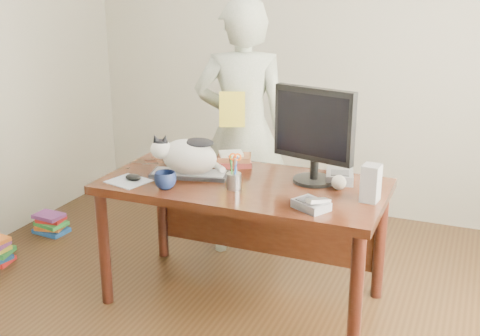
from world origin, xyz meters
name	(u,v)px	position (x,y,z in m)	size (l,w,h in m)	color
room	(193,97)	(0.00, 0.00, 1.35)	(4.50, 4.50, 4.50)	black
desk	(248,202)	(0.00, 0.68, 0.60)	(1.60, 0.80, 0.75)	black
keyboard	(190,174)	(-0.33, 0.58, 0.76)	(0.48, 0.27, 0.03)	black
cat	(187,155)	(-0.35, 0.57, 0.88)	(0.44, 0.29, 0.25)	white
monitor	(314,130)	(0.36, 0.74, 1.06)	(0.48, 0.29, 0.54)	black
pen_cup	(234,179)	(-0.01, 0.48, 0.81)	(0.09, 0.09, 0.21)	#949499
mousepad	(129,181)	(-0.61, 0.36, 0.75)	(0.25, 0.24, 0.00)	silver
mouse	(133,177)	(-0.59, 0.38, 0.77)	(0.11, 0.08, 0.04)	black
coffee_mug	(165,180)	(-0.36, 0.34, 0.80)	(0.12, 0.12, 0.09)	black
phone	(312,204)	(0.47, 0.35, 0.78)	(0.21, 0.19, 0.08)	#5C5C60
speaker	(371,183)	(0.72, 0.58, 0.85)	(0.10, 0.11, 0.20)	gray
baseball	(339,182)	(0.53, 0.69, 0.79)	(0.08, 0.08, 0.08)	beige
book_stack	(233,160)	(-0.18, 0.87, 0.79)	(0.27, 0.25, 0.08)	#4F1715
calculator	(340,176)	(0.50, 0.83, 0.78)	(0.19, 0.23, 0.06)	#5C5C60
person	(242,130)	(-0.28, 1.26, 0.87)	(0.64, 0.42, 1.75)	silver
held_book	(232,109)	(-0.28, 1.09, 1.05)	(0.19, 0.15, 0.23)	yellow
book_pile_b	(51,224)	(-1.72, 0.95, 0.07)	(0.26, 0.20, 0.15)	navy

